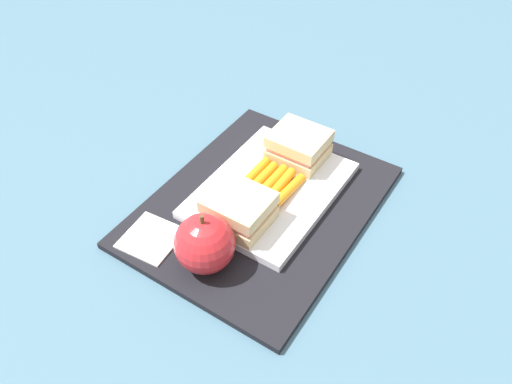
{
  "coord_description": "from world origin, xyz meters",
  "views": [
    {
      "loc": [
        0.43,
        0.27,
        0.53
      ],
      "look_at": [
        0.01,
        0.0,
        0.04
      ],
      "focal_mm": 36.3,
      "sensor_mm": 36.0,
      "label": 1
    }
  ],
  "objects": [
    {
      "name": "ground_plane",
      "position": [
        0.0,
        0.0,
        0.0
      ],
      "size": [
        2.4,
        2.4,
        0.0
      ],
      "primitive_type": "plane",
      "color": "#42667A"
    },
    {
      "name": "lunchbag_mat",
      "position": [
        0.0,
        0.0,
        0.01
      ],
      "size": [
        0.36,
        0.28,
        0.01
      ],
      "primitive_type": "cube",
      "color": "black",
      "rests_on": "ground_plane"
    },
    {
      "name": "food_tray",
      "position": [
        -0.03,
        0.0,
        0.02
      ],
      "size": [
        0.23,
        0.17,
        0.01
      ],
      "primitive_type": "cube",
      "color": "white",
      "rests_on": "lunchbag_mat"
    },
    {
      "name": "sandwich_half_left",
      "position": [
        -0.1,
        0.0,
        0.04
      ],
      "size": [
        0.07,
        0.08,
        0.04
      ],
      "color": "#DBC189",
      "rests_on": "food_tray"
    },
    {
      "name": "sandwich_half_right",
      "position": [
        0.05,
        0.0,
        0.04
      ],
      "size": [
        0.07,
        0.08,
        0.04
      ],
      "color": "#DBC189",
      "rests_on": "food_tray"
    },
    {
      "name": "carrot_sticks_bundle",
      "position": [
        -0.03,
        -0.0,
        0.03
      ],
      "size": [
        0.08,
        0.07,
        0.02
      ],
      "color": "orange",
      "rests_on": "food_tray"
    },
    {
      "name": "apple",
      "position": [
        0.13,
        -0.0,
        0.05
      ],
      "size": [
        0.08,
        0.08,
        0.09
      ],
      "color": "red",
      "rests_on": "lunchbag_mat"
    },
    {
      "name": "paper_napkin",
      "position": [
        0.14,
        -0.09,
        0.01
      ],
      "size": [
        0.08,
        0.08,
        0.0
      ],
      "primitive_type": "cube",
      "rotation": [
        0.0,
        0.0,
        0.09
      ],
      "color": "white",
      "rests_on": "lunchbag_mat"
    }
  ]
}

